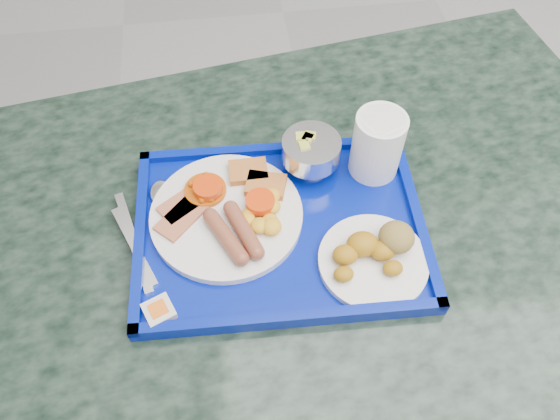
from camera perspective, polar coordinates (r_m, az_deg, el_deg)
The scene contains 9 objects.
table at distance 0.96m, azimuth 1.43°, elevation -8.47°, with size 1.28×0.95×0.73m.
tray at distance 0.79m, azimuth -0.00°, elevation -1.90°, with size 0.42×0.32×0.02m.
main_plate at distance 0.79m, azimuth -5.23°, elevation -0.20°, with size 0.22×0.22×0.03m.
bread_plate at distance 0.75m, azimuth 9.95°, elevation -4.57°, with size 0.15×0.15×0.05m.
fruit_bowl at distance 0.82m, azimuth 3.25°, elevation 6.23°, with size 0.09×0.09×0.06m.
juice_cup at distance 0.82m, azimuth 10.17°, elevation 6.89°, with size 0.08×0.08×0.11m.
spoon at distance 0.82m, azimuth -13.11°, elevation 0.35°, with size 0.10×0.18×0.01m.
knife at distance 0.79m, azimuth -15.08°, elevation -3.12°, with size 0.01×0.18×0.00m, color silver.
jam_packet at distance 0.73m, azimuth -12.52°, elevation -10.27°, with size 0.05×0.05×0.01m.
Camera 1 is at (-0.94, 0.01, 1.40)m, focal length 35.00 mm.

